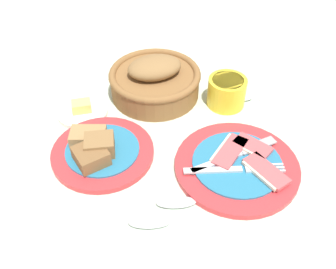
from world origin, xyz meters
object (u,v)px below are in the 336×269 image
Objects in this scene: butter_dish at (82,111)px; teaspoon_stray at (249,98)px; teaspoon_near_cup at (160,203)px; breakfast_plate at (238,164)px; bread_basket at (155,80)px; bread_plate at (100,150)px; sugar_cup at (227,91)px; teaspoon_by_saucer at (133,223)px.

butter_dish is 0.37m from teaspoon_stray.
breakfast_plate is at bearing 28.22° from teaspoon_near_cup.
bread_plate is at bearing -118.51° from bread_basket.
sugar_cup is at bearing -13.76° from bread_basket.
bread_plate is 0.36m from teaspoon_stray.
bread_plate is 0.14m from butter_dish.
bread_basket reaches higher than sugar_cup.
teaspoon_stray is at bearing 53.40° from teaspoon_near_cup.
bread_basket is (-0.16, 0.23, 0.03)m from breakfast_plate.
sugar_cup is 0.06m from teaspoon_stray.
teaspoon_stray is (0.06, 0.01, -0.03)m from sugar_cup.
bread_plate is at bearing -149.26° from sugar_cup.
breakfast_plate reaches higher than teaspoon_near_cup.
breakfast_plate is 2.13× the size of butter_dish.
butter_dish reaches higher than teaspoon_stray.
teaspoon_near_cup is (0.17, -0.25, -0.00)m from butter_dish.
bread_basket is at bearing -5.69° from teaspoon_stray.
sugar_cup reaches higher than bread_plate.
teaspoon_near_cup is (-0.15, -0.08, -0.00)m from breakfast_plate.
bread_basket is 1.07× the size of teaspoon_stray.
teaspoon_stray is at bearing -6.82° from bread_basket.
butter_dish is 0.57× the size of teaspoon_stray.
sugar_cup is 0.76× the size of butter_dish.
bread_plate is 0.17m from teaspoon_near_cup.
teaspoon_stray is at bearing 13.19° from sugar_cup.
sugar_cup is 0.44× the size of teaspoon_by_saucer.
teaspoon_by_saucer is 1.00× the size of teaspoon_stray.
butter_dish is (-0.31, 0.17, -0.00)m from breakfast_plate.
teaspoon_by_saucer is at bearing -67.02° from butter_dish.
sugar_cup is at bearing 5.22° from butter_dish.
sugar_cup is 0.16m from bread_basket.
sugar_cup reaches higher than butter_dish.
bread_plate is at bearing 113.30° from teaspoon_by_saucer.
teaspoon_near_cup is 0.35m from teaspoon_stray.
teaspoon_near_cup and teaspoon_stray have the same top height.
teaspoon_by_saucer is 0.41m from teaspoon_stray.
breakfast_plate is 0.20m from sugar_cup.
butter_dish is at bearing 7.56° from teaspoon_stray.
bread_basket is at bearing 166.24° from sugar_cup.
breakfast_plate is at bearing -90.59° from sugar_cup.
teaspoon_by_saucer is at bearing -95.83° from bread_basket.
teaspoon_stray is (0.20, 0.29, 0.00)m from teaspoon_near_cup.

